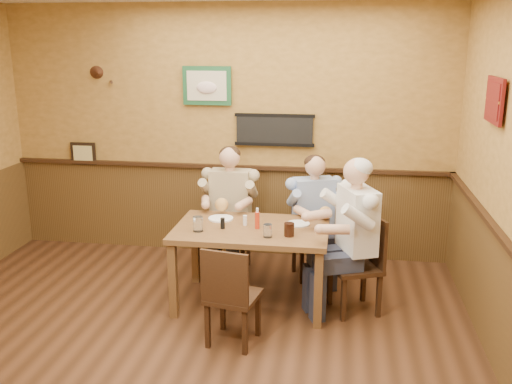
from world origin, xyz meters
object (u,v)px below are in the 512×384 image
Objects in this scene: diner_tan_shirt at (231,216)px; water_glass_mid at (268,231)px; diner_white_elder at (356,245)px; salt_shaker at (245,220)px; chair_back_left at (231,232)px; hot_sauce_bottle at (257,219)px; pepper_shaker at (223,223)px; cola_tumbler at (289,230)px; chair_back_right at (312,240)px; chair_right_end at (355,265)px; dining_table at (251,237)px; chair_near_side at (233,294)px; diner_blue_polo at (313,223)px; water_glass_left at (198,224)px.

water_glass_mid is at bearing -61.15° from diner_tan_shirt.
diner_white_elder is (1.29, -0.78, 0.03)m from diner_tan_shirt.
chair_back_left is at bearing 111.36° from salt_shaker.
pepper_shaker is at bearing -170.62° from hot_sauce_bottle.
hot_sauce_bottle is (0.40, -0.78, 0.41)m from chair_back_left.
pepper_shaker is (-0.62, 0.11, -0.01)m from cola_tumbler.
chair_back_right is 6.95× the size of cola_tumbler.
chair_right_end is at bearing 0.00° from diner_white_elder.
dining_table is at bearing 16.69° from pepper_shaker.
cola_tumbler is at bearing -115.46° from chair_near_side.
hot_sauce_bottle is at bearing -23.12° from dining_table.
cola_tumbler is at bearing -96.52° from chair_right_end.
hot_sauce_bottle is at bearing -111.83° from chair_right_end.
chair_right_end is 7.74× the size of water_glass_mid.
diner_white_elder is 12.78× the size of pepper_shaker.
chair_near_side is 1.53m from diner_tan_shirt.
diner_tan_shirt reaches higher than chair_back_right.
water_glass_mid is (0.18, -0.24, 0.15)m from dining_table.
chair_back_left is 0.97m from hot_sauce_bottle.
salt_shaker is at bearing 34.62° from pepper_shaker.
chair_right_end is 0.70× the size of diner_white_elder.
chair_near_side is (-0.56, -1.43, 0.02)m from chair_back_right.
water_glass_mid reaches higher than chair_back_left.
hot_sauce_bottle is at bearing -142.63° from chair_back_right.
pepper_shaker is at bearing -154.84° from diner_blue_polo.
dining_table is 0.83m from diner_tan_shirt.
dining_table is 0.95m from diner_white_elder.
chair_back_right is 0.87m from diner_white_elder.
water_glass_left is (-0.45, -0.18, 0.16)m from dining_table.
dining_table is 0.77m from chair_near_side.
dining_table is 13.96× the size of pepper_shaker.
chair_near_side is at bearing -97.26° from hot_sauce_bottle.
dining_table is at bearing -113.33° from chair_right_end.
chair_back_left is 1.51m from chair_right_end.
cola_tumbler is (0.18, 0.06, 0.00)m from water_glass_mid.
water_glass_mid is at bearing -52.84° from dining_table.
diner_blue_polo is 6.70× the size of hot_sauce_bottle.
cola_tumbler is at bearing -0.33° from water_glass_left.
pepper_shaker is (-0.25, -0.08, 0.14)m from dining_table.
chair_right_end reaches higher than cola_tumbler.
diner_white_elder is at bearing -29.95° from diner_tan_shirt.
cola_tumbler is at bearing 17.12° from water_glass_mid.
diner_white_elder is (1.29, -0.78, 0.22)m from chair_back_left.
water_glass_left is 0.64m from water_glass_mid.
chair_near_side is 7.34× the size of water_glass_mid.
dining_table is 14.87× the size of salt_shaker.
diner_tan_shirt is at bearing 114.46° from dining_table.
chair_back_left reaches higher than dining_table.
chair_right_end is 7.62× the size of cola_tumbler.
diner_blue_polo is at bearing 44.97° from pepper_shaker.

